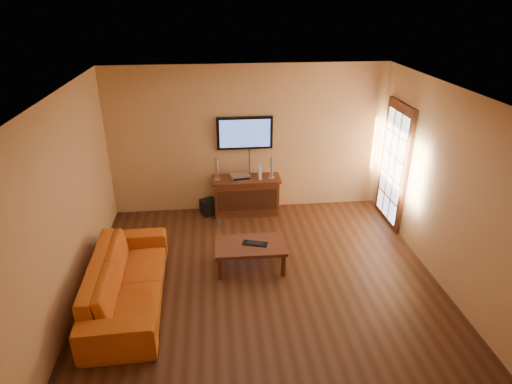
{
  "coord_description": "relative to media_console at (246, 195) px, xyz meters",
  "views": [
    {
      "loc": [
        -0.62,
        -4.9,
        3.78
      ],
      "look_at": [
        -0.03,
        0.8,
        1.1
      ],
      "focal_mm": 30.0,
      "sensor_mm": 36.0,
      "label": 1
    }
  ],
  "objects": [
    {
      "name": "ground_plane",
      "position": [
        0.06,
        -2.25,
        -0.35
      ],
      "size": [
        5.0,
        5.0,
        0.0
      ],
      "primitive_type": "plane",
      "color": "#371D0F",
      "rests_on": "ground"
    },
    {
      "name": "room_walls",
      "position": [
        0.06,
        -1.63,
        1.33
      ],
      "size": [
        5.0,
        5.0,
        5.0
      ],
      "color": "tan",
      "rests_on": "ground"
    },
    {
      "name": "french_door",
      "position": [
        2.52,
        -0.55,
        0.7
      ],
      "size": [
        0.07,
        1.02,
        2.22
      ],
      "color": "#451F0F",
      "rests_on": "ground"
    },
    {
      "name": "media_console",
      "position": [
        0.0,
        0.0,
        0.0
      ],
      "size": [
        1.25,
        0.48,
        0.7
      ],
      "color": "#451F0F",
      "rests_on": "ground"
    },
    {
      "name": "television",
      "position": [
        0.0,
        0.2,
        1.14
      ],
      "size": [
        1.0,
        0.08,
        0.59
      ],
      "color": "black",
      "rests_on": "ground"
    },
    {
      "name": "coffee_table",
      "position": [
        -0.09,
        -1.78,
        -0.0
      ],
      "size": [
        1.04,
        0.64,
        0.4
      ],
      "color": "#451F0F",
      "rests_on": "ground"
    },
    {
      "name": "sofa",
      "position": [
        -1.77,
        -2.38,
        0.09
      ],
      "size": [
        0.73,
        2.29,
        0.89
      ],
      "primitive_type": "imported",
      "rotation": [
        0.0,
        0.0,
        1.6
      ],
      "color": "#C15715",
      "rests_on": "ground"
    },
    {
      "name": "speaker_left",
      "position": [
        -0.53,
        -0.01,
        0.53
      ],
      "size": [
        0.11,
        0.11,
        0.4
      ],
      "color": "silver",
      "rests_on": "media_console"
    },
    {
      "name": "speaker_right",
      "position": [
        0.46,
        -0.03,
        0.54
      ],
      "size": [
        0.11,
        0.11,
        0.41
      ],
      "color": "silver",
      "rests_on": "media_console"
    },
    {
      "name": "av_receiver",
      "position": [
        -0.11,
        -0.01,
        0.39
      ],
      "size": [
        0.38,
        0.3,
        0.08
      ],
      "primitive_type": "cube",
      "rotation": [
        0.0,
        0.0,
        0.15
      ],
      "color": "silver",
      "rests_on": "media_console"
    },
    {
      "name": "game_console",
      "position": [
        0.25,
        -0.02,
        0.47
      ],
      "size": [
        0.06,
        0.18,
        0.24
      ],
      "primitive_type": "cube",
      "rotation": [
        0.0,
        0.0,
        0.04
      ],
      "color": "white",
      "rests_on": "media_console"
    },
    {
      "name": "subwoofer",
      "position": [
        -0.7,
        0.04,
        -0.22
      ],
      "size": [
        0.36,
        0.36,
        0.27
      ],
      "primitive_type": "cube",
      "rotation": [
        0.0,
        0.0,
        0.42
      ],
      "color": "black",
      "rests_on": "ground"
    },
    {
      "name": "bottle",
      "position": [
        -0.53,
        -0.46,
        -0.26
      ],
      "size": [
        0.07,
        0.07,
        0.19
      ],
      "color": "white",
      "rests_on": "ground"
    },
    {
      "name": "keyboard",
      "position": [
        -0.02,
        -1.78,
        0.06
      ],
      "size": [
        0.39,
        0.24,
        0.02
      ],
      "color": "black",
      "rests_on": "coffee_table"
    }
  ]
}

